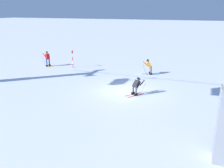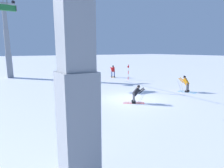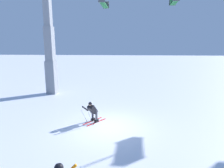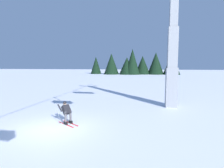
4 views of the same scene
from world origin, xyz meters
name	(u,v)px [view 4 (image 4 of 4)]	position (x,y,z in m)	size (l,w,h in m)	color
ground_plane	(52,129)	(0.00, 0.00, 0.00)	(260.00, 260.00, 0.00)	white
skier_carving_main	(66,111)	(-1.03, 0.40, 0.75)	(1.34, 1.62, 1.46)	red
lift_tower_near	(172,56)	(-6.79, 7.15, 4.25)	(0.92, 2.96, 10.35)	gray
tree_line_ridge	(138,64)	(-60.03, 2.21, 3.80)	(8.38, 33.34, 9.23)	black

